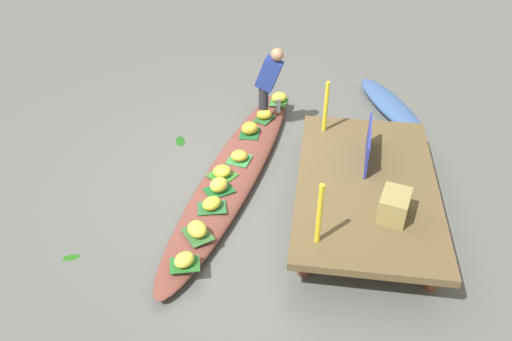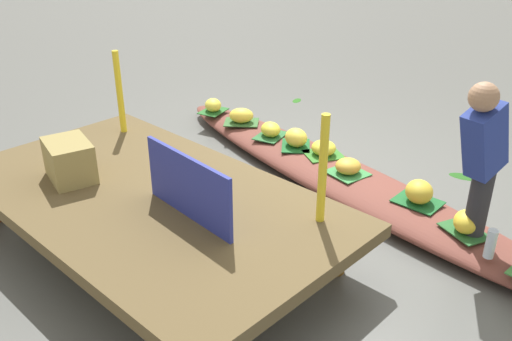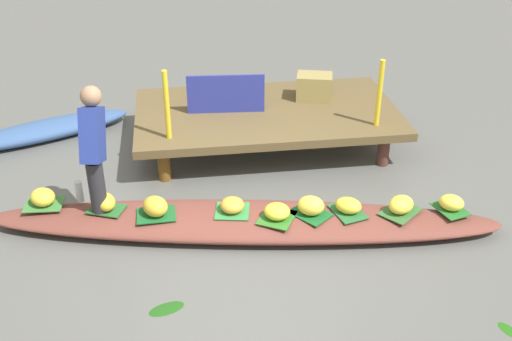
# 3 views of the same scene
# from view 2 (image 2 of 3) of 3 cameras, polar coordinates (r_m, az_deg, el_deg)

# --- Properties ---
(canal_water) EXTENTS (40.00, 40.00, 0.00)m
(canal_water) POSITION_cam_2_polar(r_m,az_deg,el_deg) (5.36, 8.64, -1.73)
(canal_water) COLOR #595A56
(canal_water) RESTS_ON ground
(dock_platform) EXTENTS (3.20, 1.80, 0.47)m
(dock_platform) POSITION_cam_2_polar(r_m,az_deg,el_deg) (4.34, -11.09, -3.04)
(dock_platform) COLOR brown
(dock_platform) RESTS_ON ground
(vendor_boat) EXTENTS (5.14, 1.56, 0.20)m
(vendor_boat) POSITION_cam_2_polar(r_m,az_deg,el_deg) (5.32, 8.72, -0.77)
(vendor_boat) COLOR brown
(vendor_boat) RESTS_ON ground
(leaf_mat_0) EXTENTS (0.35, 0.42, 0.01)m
(leaf_mat_0) POSITION_cam_2_polar(r_m,az_deg,el_deg) (5.94, 1.51, 3.63)
(leaf_mat_0) COLOR #286432
(leaf_mat_0) RESTS_ON vendor_boat
(banana_bunch_0) EXTENTS (0.33, 0.32, 0.15)m
(banana_bunch_0) POSITION_cam_2_polar(r_m,az_deg,el_deg) (5.91, 1.52, 4.29)
(banana_bunch_0) COLOR yellow
(banana_bunch_0) RESTS_ON vendor_boat
(leaf_mat_1) EXTENTS (0.33, 0.39, 0.01)m
(leaf_mat_1) POSITION_cam_2_polar(r_m,az_deg,el_deg) (6.67, -4.45, 6.17)
(leaf_mat_1) COLOR #256627
(leaf_mat_1) RESTS_ON vendor_boat
(banana_bunch_1) EXTENTS (0.31, 0.30, 0.15)m
(banana_bunch_1) POSITION_cam_2_polar(r_m,az_deg,el_deg) (6.65, -4.48, 6.78)
(banana_bunch_1) COLOR yellow
(banana_bunch_1) RESTS_ON vendor_boat
(leaf_mat_2) EXTENTS (0.41, 0.36, 0.01)m
(leaf_mat_2) POSITION_cam_2_polar(r_m,az_deg,el_deg) (4.54, 20.79, -5.89)
(leaf_mat_2) COLOR #265E2B
(leaf_mat_2) RESTS_ON vendor_boat
(banana_bunch_2) EXTENTS (0.26, 0.30, 0.17)m
(banana_bunch_2) POSITION_cam_2_polar(r_m,az_deg,el_deg) (4.49, 20.96, -4.98)
(banana_bunch_2) COLOR yellow
(banana_bunch_2) RESTS_ON vendor_boat
(leaf_mat_3) EXTENTS (0.45, 0.47, 0.01)m
(leaf_mat_3) POSITION_cam_2_polar(r_m,az_deg,el_deg) (5.70, 4.15, 2.57)
(leaf_mat_3) COLOR #185C27
(leaf_mat_3) RESTS_ON vendor_boat
(banana_bunch_3) EXTENTS (0.33, 0.31, 0.19)m
(banana_bunch_3) POSITION_cam_2_polar(r_m,az_deg,el_deg) (5.66, 4.18, 3.43)
(banana_bunch_3) COLOR yellow
(banana_bunch_3) RESTS_ON vendor_boat
(leaf_mat_4) EXTENTS (0.45, 0.46, 0.01)m
(leaf_mat_4) POSITION_cam_2_polar(r_m,az_deg,el_deg) (5.53, 6.99, 1.67)
(leaf_mat_4) COLOR #327526
(leaf_mat_4) RESTS_ON vendor_boat
(banana_bunch_4) EXTENTS (0.34, 0.33, 0.15)m
(banana_bunch_4) POSITION_cam_2_polar(r_m,az_deg,el_deg) (5.50, 7.03, 2.35)
(banana_bunch_4) COLOR yellow
(banana_bunch_4) RESTS_ON vendor_boat
(leaf_mat_6) EXTENTS (0.48, 0.47, 0.01)m
(leaf_mat_6) POSITION_cam_2_polar(r_m,az_deg,el_deg) (6.31, -1.52, 5.03)
(leaf_mat_6) COLOR #33632E
(leaf_mat_6) RESTS_ON vendor_boat
(banana_bunch_6) EXTENTS (0.35, 0.34, 0.17)m
(banana_bunch_6) POSITION_cam_2_polar(r_m,az_deg,el_deg) (6.28, -1.53, 5.73)
(banana_bunch_6) COLOR yellow
(banana_bunch_6) RESTS_ON vendor_boat
(leaf_mat_7) EXTENTS (0.38, 0.37, 0.01)m
(leaf_mat_7) POSITION_cam_2_polar(r_m,az_deg,el_deg) (5.19, 9.48, -0.24)
(leaf_mat_7) COLOR #358641
(leaf_mat_7) RESTS_ON vendor_boat
(banana_bunch_7) EXTENTS (0.26, 0.27, 0.14)m
(banana_bunch_7) POSITION_cam_2_polar(r_m,az_deg,el_deg) (5.16, 9.53, 0.45)
(banana_bunch_7) COLOR gold
(banana_bunch_7) RESTS_ON vendor_boat
(leaf_mat_8) EXTENTS (0.38, 0.30, 0.01)m
(leaf_mat_8) POSITION_cam_2_polar(r_m,az_deg,el_deg) (4.83, 16.42, -3.12)
(leaf_mat_8) COLOR #195C28
(leaf_mat_8) RESTS_ON vendor_boat
(banana_bunch_8) EXTENTS (0.34, 0.35, 0.19)m
(banana_bunch_8) POSITION_cam_2_polar(r_m,az_deg,el_deg) (4.79, 16.56, -2.12)
(banana_bunch_8) COLOR gold
(banana_bunch_8) RESTS_ON vendor_boat
(vendor_person) EXTENTS (0.25, 0.46, 1.23)m
(vendor_person) POSITION_cam_2_polar(r_m,az_deg,el_deg) (4.16, 22.47, 1.72)
(vendor_person) COLOR #28282D
(vendor_person) RESTS_ON vendor_boat
(water_bottle) EXTENTS (0.07, 0.07, 0.22)m
(water_bottle) POSITION_cam_2_polar(r_m,az_deg,el_deg) (4.24, 23.16, -7.00)
(water_bottle) COLOR silver
(water_bottle) RESTS_ON vendor_boat
(market_banner) EXTENTS (0.93, 0.10, 0.48)m
(market_banner) POSITION_cam_2_polar(r_m,az_deg,el_deg) (3.84, -7.05, -1.70)
(market_banner) COLOR navy
(market_banner) RESTS_ON dock_platform
(railing_post_west) EXTENTS (0.06, 0.06, 0.79)m
(railing_post_west) POSITION_cam_2_polar(r_m,az_deg,el_deg) (3.72, 6.94, 0.10)
(railing_post_west) COLOR yellow
(railing_post_west) RESTS_ON dock_platform
(railing_post_east) EXTENTS (0.06, 0.06, 0.79)m
(railing_post_east) POSITION_cam_2_polar(r_m,az_deg,el_deg) (5.39, -13.97, 7.88)
(railing_post_east) COLOR yellow
(railing_post_east) RESTS_ON dock_platform
(produce_crate) EXTENTS (0.51, 0.42, 0.32)m
(produce_crate) POSITION_cam_2_polar(r_m,az_deg,el_deg) (4.63, -18.79, 1.00)
(produce_crate) COLOR #96844A
(produce_crate) RESTS_ON dock_platform
(drifting_plant_0) EXTENTS (0.17, 0.23, 0.01)m
(drifting_plant_0) POSITION_cam_2_polar(r_m,az_deg,el_deg) (7.67, 4.26, 7.26)
(drifting_plant_0) COLOR #226015
(drifting_plant_0) RESTS_ON ground
(drifting_plant_1) EXTENTS (0.34, 0.24, 0.01)m
(drifting_plant_1) POSITION_cam_2_polar(r_m,az_deg,el_deg) (5.88, 20.84, -0.59)
(drifting_plant_1) COLOR #1E5316
(drifting_plant_1) RESTS_ON ground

